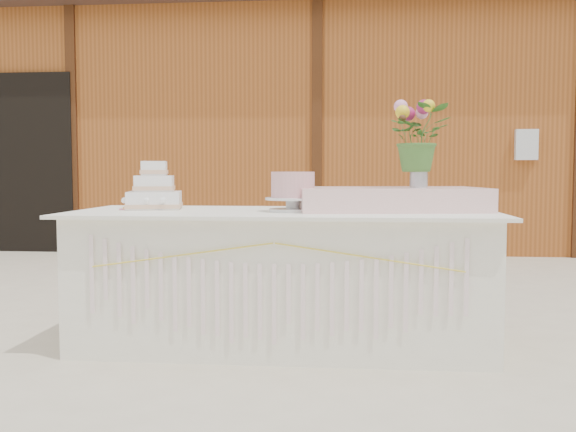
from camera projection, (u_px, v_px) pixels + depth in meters
The scene contains 9 objects.
ground at pixel (283, 343), 3.71m from camera, with size 80.00×80.00×0.00m, color beige.
barn at pixel (323, 126), 9.55m from camera, with size 12.60×4.60×3.30m.
cake_table at pixel (283, 277), 3.68m from camera, with size 2.40×1.00×0.77m.
wedding_cake at pixel (155, 193), 3.85m from camera, with size 0.38×0.38×0.29m.
pink_cake_stand at pixel (293, 189), 3.58m from camera, with size 0.31×0.31×0.22m.
satin_runner at pixel (390, 199), 3.70m from camera, with size 1.05×0.61×0.13m, color #FCCDCB.
flower_vase at pixel (419, 175), 3.68m from camera, with size 0.10×0.10×0.14m, color silver.
bouquet at pixel (419, 130), 3.66m from camera, with size 0.34×0.30×0.38m, color #3E6E2C.
loose_flowers at pixel (126, 208), 3.82m from camera, with size 0.13×0.32×0.02m, color pink, non-canonical shape.
Camera 1 is at (0.37, -3.63, 1.00)m, focal length 40.00 mm.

